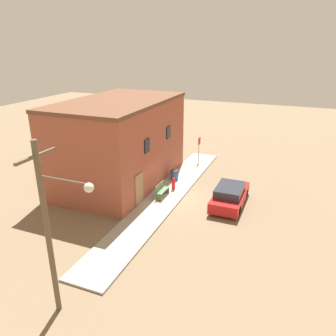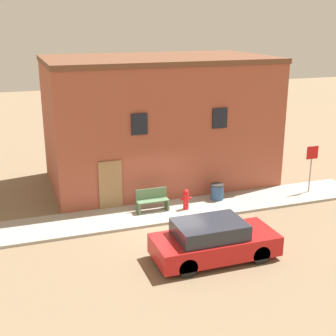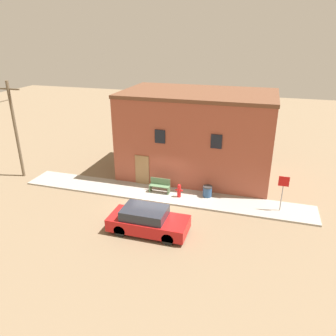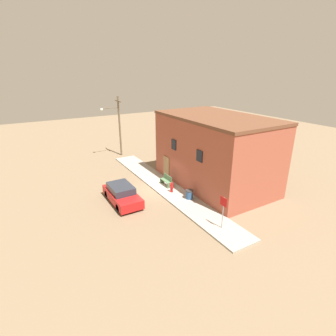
# 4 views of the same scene
# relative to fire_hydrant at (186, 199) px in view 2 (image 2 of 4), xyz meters

# --- Properties ---
(ground_plane) EXTENTS (80.00, 80.00, 0.00)m
(ground_plane) POSITION_rel_fire_hydrant_xyz_m (-1.19, -1.03, -0.56)
(ground_plane) COLOR #7A664C
(sidewalk) EXTENTS (19.27, 2.28, 0.11)m
(sidewalk) POSITION_rel_fire_hydrant_xyz_m (-1.19, 0.11, -0.50)
(sidewalk) COLOR #9E998E
(sidewalk) RESTS_ON ground
(brick_building) EXTENTS (10.65, 6.28, 6.18)m
(brick_building) POSITION_rel_fire_hydrant_xyz_m (0.19, 4.33, 2.53)
(brick_building) COLOR #9E4C38
(brick_building) RESTS_ON ground
(fire_hydrant) EXTENTS (0.50, 0.24, 0.89)m
(fire_hydrant) POSITION_rel_fire_hydrant_xyz_m (0.00, 0.00, 0.00)
(fire_hydrant) COLOR red
(fire_hydrant) RESTS_ON sidewalk
(stop_sign) EXTENTS (0.60, 0.06, 2.21)m
(stop_sign) POSITION_rel_fire_hydrant_xyz_m (6.23, 0.05, 1.08)
(stop_sign) COLOR gray
(stop_sign) RESTS_ON sidewalk
(bench) EXTENTS (1.36, 0.44, 0.95)m
(bench) POSITION_rel_fire_hydrant_xyz_m (-1.40, 0.31, 0.01)
(bench) COLOR #4C6B47
(bench) RESTS_ON sidewalk
(trash_bin) EXTENTS (0.61, 0.61, 0.72)m
(trash_bin) POSITION_rel_fire_hydrant_xyz_m (1.74, 0.60, -0.08)
(trash_bin) COLOR #2D517F
(trash_bin) RESTS_ON sidewalk
(parked_car) EXTENTS (4.25, 1.83, 1.38)m
(parked_car) POSITION_rel_fire_hydrant_xyz_m (-0.64, -4.16, 0.11)
(parked_car) COLOR black
(parked_car) RESTS_ON ground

